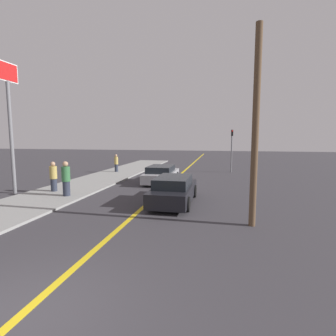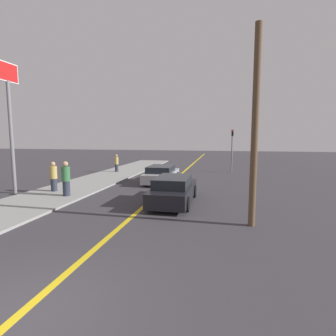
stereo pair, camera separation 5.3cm
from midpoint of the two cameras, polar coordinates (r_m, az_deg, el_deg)
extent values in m
plane|color=#38353A|center=(5.96, -30.51, -26.69)|extent=(120.00, 120.00, 0.00)
cube|color=gold|center=(22.12, 2.59, -1.62)|extent=(0.20, 60.00, 0.01)
cube|color=gray|center=(21.14, -13.52, -2.05)|extent=(3.82, 30.53, 0.10)
cube|color=black|center=(12.87, 1.39, -5.32)|extent=(1.76, 4.55, 0.67)
cube|color=black|center=(12.55, 1.21, -2.97)|extent=(1.55, 2.50, 0.47)
cylinder|color=black|center=(14.43, -0.85, -4.77)|extent=(0.22, 0.66, 0.66)
cylinder|color=black|center=(14.16, 5.77, -5.02)|extent=(0.22, 0.66, 0.66)
cylinder|color=black|center=(11.76, -3.91, -7.43)|extent=(0.22, 0.66, 0.66)
cylinder|color=black|center=(11.43, 4.23, -7.84)|extent=(0.22, 0.66, 0.66)
cube|color=#9E9EA3|center=(18.63, -1.32, -1.71)|extent=(1.92, 4.45, 0.62)
cube|color=black|center=(18.35, -1.48, -0.20)|extent=(1.67, 2.45, 0.43)
cylinder|color=black|center=(20.18, -2.93, -1.57)|extent=(0.23, 0.61, 0.60)
cylinder|color=black|center=(19.83, 2.02, -1.71)|extent=(0.23, 0.61, 0.60)
cylinder|color=black|center=(17.56, -5.09, -2.82)|extent=(0.23, 0.61, 0.60)
cylinder|color=black|center=(17.16, 0.58, -3.02)|extent=(0.23, 0.61, 0.60)
cylinder|color=#282D3D|center=(14.96, -21.15, -4.17)|extent=(0.37, 0.37, 0.78)
cylinder|color=#336B3D|center=(14.84, -21.27, -1.21)|extent=(0.44, 0.44, 0.78)
sphere|color=tan|center=(14.78, -21.36, 0.83)|extent=(0.28, 0.28, 0.28)
cylinder|color=#282D3D|center=(16.52, -23.49, -3.38)|extent=(0.34, 0.34, 0.72)
cylinder|color=tan|center=(16.42, -23.61, -0.89)|extent=(0.40, 0.40, 0.72)
sphere|color=tan|center=(16.37, -23.69, 0.82)|extent=(0.26, 0.26, 0.26)
cylinder|color=#282D3D|center=(24.16, -11.06, 0.02)|extent=(0.29, 0.29, 0.67)
cylinder|color=tan|center=(24.09, -11.09, 1.61)|extent=(0.35, 0.35, 0.67)
sphere|color=tan|center=(24.06, -11.12, 2.68)|extent=(0.22, 0.22, 0.22)
cylinder|color=slate|center=(24.63, 13.80, 3.56)|extent=(0.12, 0.12, 3.87)
cube|color=black|center=(24.42, 13.92, 7.43)|extent=(0.18, 0.18, 0.55)
sphere|color=red|center=(24.34, 13.94, 7.82)|extent=(0.14, 0.14, 0.14)
cylinder|color=slate|center=(17.20, -30.83, 5.57)|extent=(0.20, 0.20, 6.28)
cube|color=silver|center=(17.56, -31.57, 17.40)|extent=(0.08, 1.50, 1.05)
cube|color=red|center=(17.56, -31.57, 17.40)|extent=(0.12, 1.38, 0.93)
cylinder|color=brown|center=(9.71, 18.54, 8.22)|extent=(0.24, 0.24, 7.03)
camera|label=1|loc=(0.03, -89.91, 0.01)|focal=28.00mm
camera|label=2|loc=(0.03, 90.09, -0.01)|focal=28.00mm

